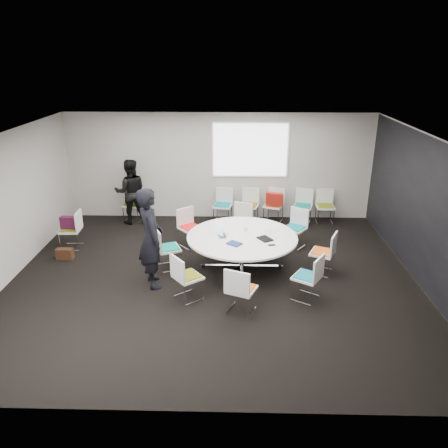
{
  "coord_description": "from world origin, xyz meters",
  "views": [
    {
      "loc": [
        0.41,
        -7.72,
        4.2
      ],
      "look_at": [
        0.2,
        0.4,
        1.0
      ],
      "focal_mm": 35.0,
      "sensor_mm": 36.0,
      "label": 1
    }
  ],
  "objects_px": {
    "chair_ring_f": "(187,285)",
    "maroon_bag": "(70,223)",
    "chair_ring_c": "(241,229)",
    "chair_ring_h": "(307,285)",
    "conference_table": "(242,244)",
    "chair_back_c": "(273,212)",
    "chair_person_back": "(134,210)",
    "laptop": "(224,234)",
    "brown_bag": "(65,254)",
    "chair_back_d": "(302,212)",
    "person_main": "(151,238)",
    "chair_back_b": "(249,211)",
    "chair_ring_b": "(294,235)",
    "chair_back_e": "(325,213)",
    "chair_ring_g": "(241,298)",
    "person_back": "(131,192)",
    "chair_back_a": "(223,212)",
    "chair_ring_d": "(190,235)",
    "chair_spare_left": "(72,237)",
    "chair_ring_e": "(168,256)",
    "chair_ring_a": "(322,260)",
    "cup": "(246,229)"
  },
  "relations": [
    {
      "from": "brown_bag",
      "to": "chair_person_back",
      "type": "bearing_deg",
      "value": 67.39
    },
    {
      "from": "chair_back_d",
      "to": "person_main",
      "type": "distance_m",
      "value": 4.83
    },
    {
      "from": "laptop",
      "to": "brown_bag",
      "type": "relative_size",
      "value": 0.97
    },
    {
      "from": "chair_ring_f",
      "to": "chair_person_back",
      "type": "bearing_deg",
      "value": 166.99
    },
    {
      "from": "chair_back_b",
      "to": "chair_spare_left",
      "type": "bearing_deg",
      "value": 37.13
    },
    {
      "from": "chair_back_d",
      "to": "chair_back_e",
      "type": "bearing_deg",
      "value": -164.75
    },
    {
      "from": "chair_person_back",
      "to": "maroon_bag",
      "type": "height_order",
      "value": "chair_person_back"
    },
    {
      "from": "chair_ring_g",
      "to": "chair_back_d",
      "type": "xyz_separation_m",
      "value": [
        1.67,
        4.35,
        0.0
      ]
    },
    {
      "from": "chair_ring_d",
      "to": "maroon_bag",
      "type": "distance_m",
      "value": 2.74
    },
    {
      "from": "chair_ring_b",
      "to": "person_main",
      "type": "height_order",
      "value": "person_main"
    },
    {
      "from": "chair_ring_a",
      "to": "chair_ring_f",
      "type": "xyz_separation_m",
      "value": [
        -2.63,
        -1.08,
        0.0
      ]
    },
    {
      "from": "chair_ring_a",
      "to": "chair_back_e",
      "type": "xyz_separation_m",
      "value": [
        0.59,
        2.85,
        0.0
      ]
    },
    {
      "from": "chair_back_b",
      "to": "chair_ring_g",
      "type": "bearing_deg",
      "value": 99.96
    },
    {
      "from": "chair_back_d",
      "to": "chair_ring_f",
      "type": "bearing_deg",
      "value": 72.1
    },
    {
      "from": "chair_ring_e",
      "to": "cup",
      "type": "xyz_separation_m",
      "value": [
        1.6,
        0.29,
        0.5
      ]
    },
    {
      "from": "chair_ring_f",
      "to": "maroon_bag",
      "type": "xyz_separation_m",
      "value": [
        -2.88,
        2.16,
        0.34
      ]
    },
    {
      "from": "chair_back_e",
      "to": "maroon_bag",
      "type": "bearing_deg",
      "value": 17.06
    },
    {
      "from": "person_main",
      "to": "maroon_bag",
      "type": "relative_size",
      "value": 4.86
    },
    {
      "from": "conference_table",
      "to": "chair_ring_g",
      "type": "relative_size",
      "value": 2.55
    },
    {
      "from": "laptop",
      "to": "brown_bag",
      "type": "xyz_separation_m",
      "value": [
        -3.47,
        0.29,
        -0.62
      ]
    },
    {
      "from": "chair_ring_b",
      "to": "chair_ring_g",
      "type": "relative_size",
      "value": 1.0
    },
    {
      "from": "chair_person_back",
      "to": "person_back",
      "type": "distance_m",
      "value": 0.6
    },
    {
      "from": "chair_ring_c",
      "to": "brown_bag",
      "type": "xyz_separation_m",
      "value": [
        -3.84,
        -1.15,
        -0.16
      ]
    },
    {
      "from": "conference_table",
      "to": "maroon_bag",
      "type": "bearing_deg",
      "value": 166.54
    },
    {
      "from": "chair_ring_c",
      "to": "chair_back_a",
      "type": "bearing_deg",
      "value": -51.64
    },
    {
      "from": "chair_ring_b",
      "to": "brown_bag",
      "type": "distance_m",
      "value": 5.14
    },
    {
      "from": "chair_ring_d",
      "to": "chair_spare_left",
      "type": "distance_m",
      "value": 2.7
    },
    {
      "from": "chair_ring_g",
      "to": "chair_back_a",
      "type": "distance_m",
      "value": 4.38
    },
    {
      "from": "conference_table",
      "to": "brown_bag",
      "type": "xyz_separation_m",
      "value": [
        -3.84,
        0.34,
        -0.42
      ]
    },
    {
      "from": "chair_ring_f",
      "to": "person_back",
      "type": "distance_m",
      "value": 4.27
    },
    {
      "from": "chair_ring_c",
      "to": "laptop",
      "type": "relative_size",
      "value": 2.53
    },
    {
      "from": "chair_ring_f",
      "to": "chair_person_back",
      "type": "height_order",
      "value": "same"
    },
    {
      "from": "chair_back_c",
      "to": "chair_person_back",
      "type": "height_order",
      "value": "same"
    },
    {
      "from": "person_main",
      "to": "chair_back_d",
      "type": "bearing_deg",
      "value": -66.31
    },
    {
      "from": "chair_back_e",
      "to": "person_back",
      "type": "height_order",
      "value": "person_back"
    },
    {
      "from": "chair_back_d",
      "to": "chair_ring_a",
      "type": "bearing_deg",
      "value": 105.83
    },
    {
      "from": "chair_back_b",
      "to": "person_back",
      "type": "xyz_separation_m",
      "value": [
        -3.07,
        -0.16,
        0.57
      ]
    },
    {
      "from": "chair_back_b",
      "to": "chair_back_c",
      "type": "bearing_deg",
      "value": -166.46
    },
    {
      "from": "chair_ring_e",
      "to": "laptop",
      "type": "xyz_separation_m",
      "value": [
        1.15,
        0.07,
        0.47
      ]
    },
    {
      "from": "chair_ring_a",
      "to": "maroon_bag",
      "type": "height_order",
      "value": "chair_ring_a"
    },
    {
      "from": "chair_ring_c",
      "to": "person_main",
      "type": "bearing_deg",
      "value": 69.47
    },
    {
      "from": "chair_ring_c",
      "to": "chair_back_b",
      "type": "bearing_deg",
      "value": -83.22
    },
    {
      "from": "chair_ring_c",
      "to": "chair_ring_h",
      "type": "relative_size",
      "value": 1.0
    },
    {
      "from": "chair_ring_d",
      "to": "chair_spare_left",
      "type": "height_order",
      "value": "same"
    },
    {
      "from": "chair_ring_d",
      "to": "chair_person_back",
      "type": "distance_m",
      "value": 2.32
    },
    {
      "from": "chair_ring_h",
      "to": "chair_back_c",
      "type": "relative_size",
      "value": 1.0
    },
    {
      "from": "chair_ring_a",
      "to": "chair_back_b",
      "type": "height_order",
      "value": "same"
    },
    {
      "from": "chair_ring_b",
      "to": "chair_back_c",
      "type": "height_order",
      "value": "same"
    },
    {
      "from": "chair_ring_b",
      "to": "chair_back_e",
      "type": "height_order",
      "value": "same"
    },
    {
      "from": "chair_ring_g",
      "to": "person_back",
      "type": "bearing_deg",
      "value": 146.44
    }
  ]
}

